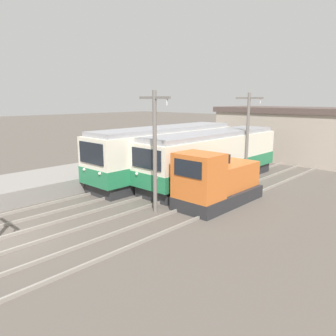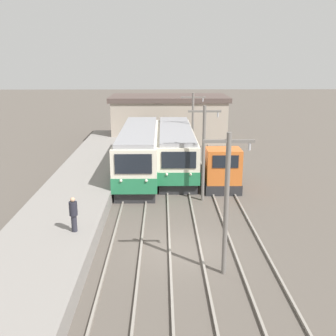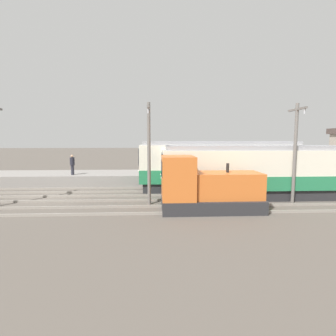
{
  "view_description": "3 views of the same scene",
  "coord_description": "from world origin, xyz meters",
  "px_view_note": "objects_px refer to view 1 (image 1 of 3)",
  "views": [
    {
      "loc": [
        12.95,
        -4.34,
        5.62
      ],
      "look_at": [
        0.66,
        8.77,
        1.81
      ],
      "focal_mm": 35.0,
      "sensor_mm": 36.0,
      "label": 1
    },
    {
      "loc": [
        -0.87,
        -16.83,
        8.74
      ],
      "look_at": [
        -0.49,
        7.42,
        1.95
      ],
      "focal_mm": 42.0,
      "sensor_mm": 36.0,
      "label": 2
    },
    {
      "loc": [
        17.17,
        7.09,
        3.91
      ],
      "look_at": [
        -0.67,
        7.97,
        1.93
      ],
      "focal_mm": 28.0,
      "sensor_mm": 36.0,
      "label": 3
    }
  ],
  "objects_px": {
    "commuter_train_center": "(212,159)",
    "catenary_mast_far": "(248,133)",
    "catenary_mast_mid": "(155,147)",
    "commuter_train_left": "(165,156)",
    "shunting_locomotive": "(216,183)"
  },
  "relations": [
    {
      "from": "commuter_train_center",
      "to": "catenary_mast_far",
      "type": "distance_m",
      "value": 2.95
    },
    {
      "from": "catenary_mast_far",
      "to": "catenary_mast_mid",
      "type": "bearing_deg",
      "value": -90.0
    },
    {
      "from": "commuter_train_left",
      "to": "commuter_train_center",
      "type": "bearing_deg",
      "value": 31.12
    },
    {
      "from": "commuter_train_center",
      "to": "catenary_mast_far",
      "type": "height_order",
      "value": "catenary_mast_far"
    },
    {
      "from": "commuter_train_center",
      "to": "catenary_mast_mid",
      "type": "relative_size",
      "value": 2.06
    },
    {
      "from": "catenary_mast_far",
      "to": "shunting_locomotive",
      "type": "bearing_deg",
      "value": -75.37
    },
    {
      "from": "shunting_locomotive",
      "to": "catenary_mast_mid",
      "type": "height_order",
      "value": "catenary_mast_mid"
    },
    {
      "from": "commuter_train_left",
      "to": "commuter_train_center",
      "type": "relative_size",
      "value": 0.99
    },
    {
      "from": "shunting_locomotive",
      "to": "catenary_mast_far",
      "type": "distance_m",
      "value": 6.27
    },
    {
      "from": "commuter_train_center",
      "to": "catenary_mast_far",
      "type": "bearing_deg",
      "value": 51.31
    },
    {
      "from": "commuter_train_left",
      "to": "shunting_locomotive",
      "type": "distance_m",
      "value": 6.2
    },
    {
      "from": "shunting_locomotive",
      "to": "catenary_mast_far",
      "type": "relative_size",
      "value": 0.91
    },
    {
      "from": "commuter_train_left",
      "to": "catenary_mast_mid",
      "type": "bearing_deg",
      "value": -50.71
    },
    {
      "from": "commuter_train_center",
      "to": "commuter_train_left",
      "type": "bearing_deg",
      "value": -148.88
    },
    {
      "from": "commuter_train_center",
      "to": "catenary_mast_mid",
      "type": "xyz_separation_m",
      "value": [
        1.51,
        -6.96,
        1.7
      ]
    }
  ]
}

